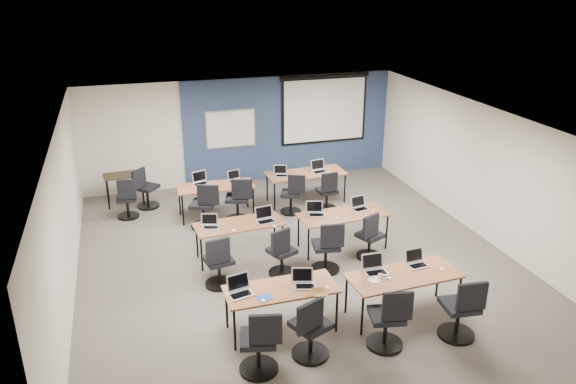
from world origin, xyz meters
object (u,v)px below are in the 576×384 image
object	(u,v)px
training_table_back_right	(306,175)
laptop_5	(265,218)
training_table_front_right	(404,277)
training_table_mid_left	(239,226)
laptop_11	(319,169)
task_chair_7	(370,240)
training_table_front_left	(281,291)
spare_chair_b	(127,202)
laptop_3	(416,261)
task_chair_3	(461,313)
task_chair_10	(292,197)
task_chair_8	(205,209)
laptop_8	(200,181)
task_chair_9	(239,203)
task_chair_4	(219,266)
task_chair_11	(327,194)
training_table_mid_right	(343,216)
task_chair_0	(260,347)
projector_screen	(324,106)
laptop_0	(240,289)
task_chair_2	(388,323)
task_chair_5	(282,256)
task_chair_6	(327,251)
laptop_2	(375,268)
laptop_10	(281,173)
laptop_6	(316,211)
task_chair_1	(310,333)
laptop_4	(210,224)
laptop_1	(304,282)
training_table_back_left	(216,188)
utility_table	(124,178)
whiteboard	(231,129)
laptop_9	(235,178)

from	to	relation	value
training_table_back_right	laptop_5	bearing A→B (deg)	-126.25
training_table_front_right	training_table_mid_left	bearing A→B (deg)	125.37
laptop_11	task_chair_7	bearing A→B (deg)	-101.96
training_table_front_left	spare_chair_b	world-z (taller)	spare_chair_b
laptop_3	task_chair_3	world-z (taller)	task_chair_3
task_chair_10	task_chair_8	bearing A→B (deg)	-150.66
laptop_8	spare_chair_b	distance (m)	1.67
training_table_back_right	task_chair_9	world-z (taller)	task_chair_9
task_chair_4	laptop_11	distance (m)	4.44
task_chair_3	task_chair_11	bearing A→B (deg)	98.01
training_table_mid_right	task_chair_10	bearing A→B (deg)	99.32
task_chair_7	task_chair_0	bearing A→B (deg)	-161.25
training_table_mid_left	task_chair_9	world-z (taller)	task_chair_9
projector_screen	laptop_0	size ratio (longest dim) A/B	6.75
task_chair_7	task_chair_2	bearing A→B (deg)	-133.02
task_chair_5	task_chair_9	world-z (taller)	task_chair_9
task_chair_8	task_chair_4	bearing A→B (deg)	-70.50
task_chair_6	task_chair_10	world-z (taller)	task_chair_6
laptop_2	laptop_3	world-z (taller)	laptop_2
task_chair_6	laptop_10	world-z (taller)	task_chair_6
training_table_mid_right	task_chair_2	size ratio (longest dim) A/B	1.72
laptop_6	task_chair_7	xyz separation A→B (m)	(0.84, -0.71, -0.40)
laptop_2	task_chair_3	distance (m)	1.45
training_table_front_right	task_chair_6	world-z (taller)	task_chair_6
task_chair_5	task_chair_6	bearing A→B (deg)	-28.82
task_chair_1	spare_chair_b	distance (m)	6.22
task_chair_7	laptop_8	size ratio (longest dim) A/B	2.78
laptop_4	task_chair_0	bearing A→B (deg)	-71.02
task_chair_5	task_chair_7	world-z (taller)	task_chair_5
training_table_mid_left	task_chair_7	distance (m)	2.50
laptop_1	laptop_3	distance (m)	1.94
training_table_mid_right	task_chair_6	xyz separation A→B (m)	(-0.63, -0.81, -0.27)
laptop_5	laptop_8	xyz separation A→B (m)	(-0.87, 2.38, -0.00)
projector_screen	spare_chair_b	bearing A→B (deg)	-164.03
training_table_back_right	task_chair_4	size ratio (longest dim) A/B	1.86
task_chair_1	task_chair_6	distance (m)	2.51
training_table_back_left	utility_table	distance (m)	2.33
laptop_4	task_chair_3	bearing A→B (deg)	-30.17
task_chair_2	task_chair_9	distance (m)	5.13
task_chair_0	training_table_mid_right	bearing A→B (deg)	65.40
training_table_back_left	whiteboard	bearing A→B (deg)	70.49
training_table_front_right	task_chair_0	bearing A→B (deg)	-167.34
laptop_3	task_chair_10	size ratio (longest dim) A/B	0.34
task_chair_5	training_table_back_left	bearing A→B (deg)	80.29
laptop_5	laptop_8	world-z (taller)	laptop_5
utility_table	spare_chair_b	xyz separation A→B (m)	(0.02, -0.85, -0.26)
whiteboard	laptop_2	bearing A→B (deg)	-81.66
laptop_5	training_table_front_right	bearing A→B (deg)	-67.63
laptop_0	laptop_11	size ratio (longest dim) A/B	0.99
projector_screen	laptop_9	bearing A→B (deg)	-147.78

